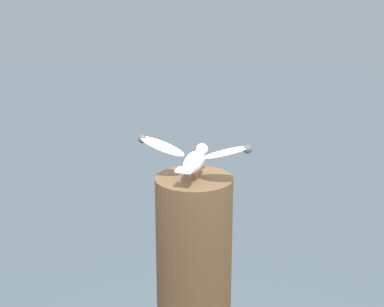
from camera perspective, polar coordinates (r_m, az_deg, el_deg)
name	(u,v)px	position (r m, az deg, el deg)	size (l,w,h in m)	color
mooring_post	(194,275)	(3.54, 0.18, -10.67)	(0.40, 0.40, 1.11)	#4C3823
seagull	(194,156)	(3.27, 0.21, -0.27)	(0.58, 0.38, 0.21)	#C66960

